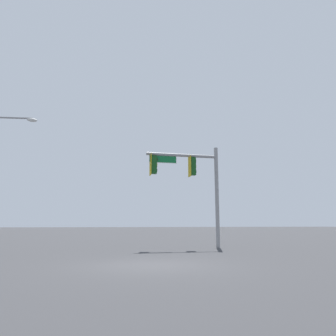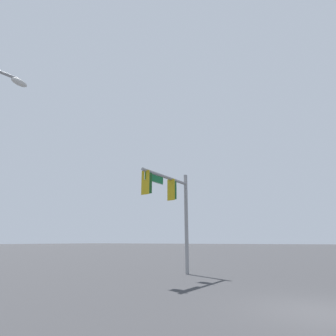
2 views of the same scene
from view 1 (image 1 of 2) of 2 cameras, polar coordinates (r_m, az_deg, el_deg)
The scene contains 2 objects.
ground_plane at distance 11.67m, azimuth -2.89°, elevation -16.59°, with size 400.00×400.00×0.00m, color #38383A.
signal_pole_near at distance 20.28m, azimuth 4.26°, elevation -1.44°, with size 4.60×0.79×6.22m.
Camera 1 is at (3.27, 11.12, 1.37)m, focal length 35.00 mm.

